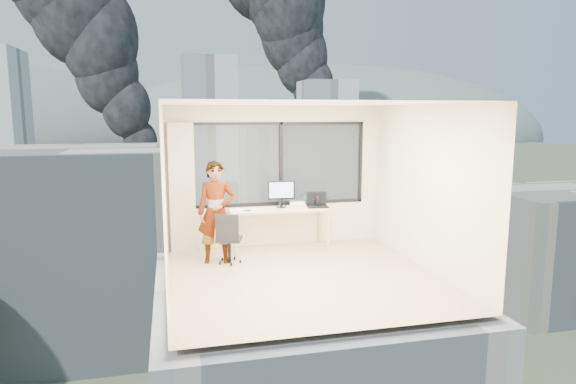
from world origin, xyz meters
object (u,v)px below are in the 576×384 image
object	(u,v)px
game_console	(297,203)
handbag	(310,198)
person	(216,212)
laptop	(318,201)
monitor	(281,194)
chair	(229,237)
desk	(280,228)

from	to	relation	value
game_console	handbag	size ratio (longest dim) A/B	0.96
person	laptop	bearing A→B (deg)	23.23
laptop	handbag	xyz separation A→B (m)	(-0.06, 0.30, -0.01)
handbag	game_console	bearing A→B (deg)	-169.94
monitor	game_console	distance (m)	0.43
person	monitor	xyz separation A→B (m)	(1.25, 0.69, 0.15)
person	laptop	world-z (taller)	person
chair	game_console	distance (m)	1.72
person	chair	bearing A→B (deg)	-20.48
desk	chair	size ratio (longest dim) A/B	2.07
chair	handbag	world-z (taller)	handbag
desk	chair	distance (m)	1.23
game_console	chair	bearing A→B (deg)	-135.98
chair	person	xyz separation A→B (m)	(-0.19, 0.10, 0.41)
chair	monitor	xyz separation A→B (m)	(1.06, 0.79, 0.56)
desk	game_console	xyz separation A→B (m)	(0.39, 0.23, 0.41)
laptop	handbag	bearing A→B (deg)	106.64
desk	chair	bearing A→B (deg)	-145.19
monitor	laptop	size ratio (longest dim) A/B	1.25
chair	monitor	distance (m)	1.43
person	handbag	bearing A→B (deg)	32.00
monitor	handbag	distance (m)	0.63
chair	handbag	bearing A→B (deg)	46.41
chair	game_console	size ratio (longest dim) A/B	3.11
chair	laptop	distance (m)	1.88
game_console	laptop	size ratio (longest dim) A/B	0.70
monitor	game_console	size ratio (longest dim) A/B	1.78
desk	chair	world-z (taller)	chair
desk	laptop	size ratio (longest dim) A/B	4.49
game_console	laptop	distance (m)	0.44
laptop	chair	bearing A→B (deg)	-153.93
laptop	monitor	bearing A→B (deg)	172.64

